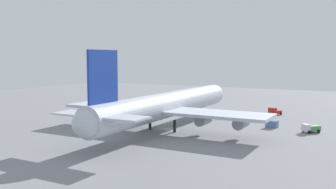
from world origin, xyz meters
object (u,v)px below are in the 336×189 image
Objects in this scene: baggage_tug at (274,112)px; cargo_container_fore at (272,124)px; safety_cone_nose at (220,113)px; cargo_airplane at (167,105)px; pushback_tractor at (311,128)px.

cargo_container_fore is (-21.18, -4.18, -0.24)m from baggage_tug.
baggage_tug is 21.59m from cargo_container_fore.
safety_cone_nose is at bearing 52.01° from cargo_container_fore.
baggage_tug reaches higher than safety_cone_nose.
cargo_airplane is 31.00m from safety_cone_nose.
cargo_airplane is at bearing 175.32° from safety_cone_nose.
pushback_tractor reaches higher than safety_cone_nose.
cargo_container_fore is 4.82× the size of safety_cone_nose.
baggage_tug is at bearing 30.69° from pushback_tractor.
baggage_tug is 16.89m from safety_cone_nose.
cargo_airplane is 27.43m from cargo_container_fore.
cargo_airplane reaches higher than pushback_tractor.
pushback_tractor is at bearing -102.56° from cargo_container_fore.
pushback_tractor is at bearing -68.87° from cargo_airplane.
baggage_tug is at bearing -71.17° from safety_cone_nose.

